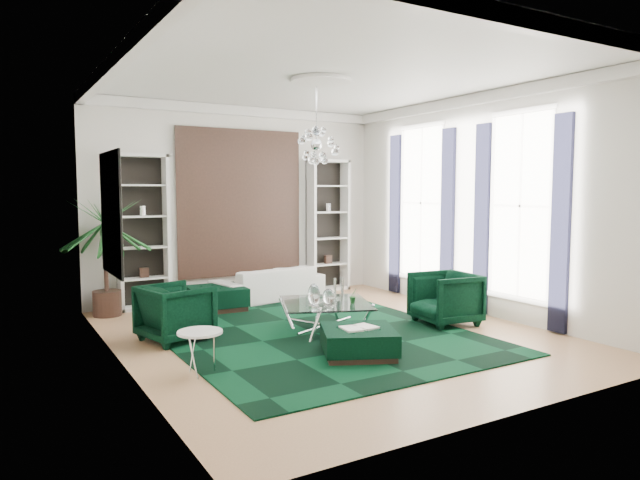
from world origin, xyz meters
TOP-DOWN VIEW (x-y plane):
  - floor at (0.00, 0.00)m, footprint 6.00×7.00m
  - ceiling at (0.00, 0.00)m, footprint 6.00×7.00m
  - wall_back at (0.00, 3.51)m, footprint 6.00×0.02m
  - wall_front at (0.00, -3.51)m, footprint 6.00×0.02m
  - wall_left at (-3.01, 0.00)m, footprint 0.02×7.00m
  - wall_right at (3.01, 0.00)m, footprint 0.02×7.00m
  - crown_molding at (0.00, 0.00)m, footprint 6.00×7.00m
  - ceiling_medallion at (0.00, 0.30)m, footprint 0.90×0.90m
  - tapestry at (0.00, 3.46)m, footprint 2.50×0.06m
  - shelving_left at (-1.95, 3.31)m, footprint 0.90×0.38m
  - shelving_right at (1.95, 3.31)m, footprint 0.90×0.38m
  - painting at (-2.97, 0.60)m, footprint 0.04×1.30m
  - window_near at (2.99, -0.90)m, footprint 0.03×1.10m
  - curtain_near_a at (2.96, -1.68)m, footprint 0.07×0.30m
  - curtain_near_b at (2.96, -0.12)m, footprint 0.07×0.30m
  - window_far at (2.99, 1.50)m, footprint 0.03×1.10m
  - curtain_far_a at (2.96, 0.72)m, footprint 0.07×0.30m
  - curtain_far_b at (2.96, 2.28)m, footprint 0.07×0.30m
  - rug at (-0.21, 0.10)m, footprint 4.20×5.00m
  - sofa at (0.34, 2.92)m, footprint 2.32×1.21m
  - armchair_left at (-2.10, 0.84)m, footprint 1.09×1.07m
  - armchair_right at (1.92, -0.36)m, footprint 1.03×1.00m
  - coffee_table at (0.03, 0.23)m, footprint 1.70×1.70m
  - ottoman_side at (-0.87, 2.52)m, footprint 1.00×1.00m
  - ottoman_front at (-0.29, -1.14)m, footprint 1.22×1.22m
  - book at (-0.29, -1.14)m, footprint 0.46×0.31m
  - side_table at (-2.29, -0.81)m, footprint 0.67×0.67m
  - palm at (-2.65, 3.04)m, footprint 1.72×1.72m
  - chandelier at (0.08, 0.58)m, footprint 0.79×0.79m
  - table_plant at (0.36, -0.05)m, footprint 0.14×0.13m

SIDE VIEW (x-z plane):
  - floor at x=0.00m, z-range -0.02..0.00m
  - rug at x=-0.21m, z-range 0.00..0.02m
  - ottoman_front at x=-0.29m, z-range 0.00..0.37m
  - ottoman_side at x=-0.87m, z-range 0.00..0.42m
  - coffee_table at x=0.03m, z-range 0.00..0.45m
  - side_table at x=-2.29m, z-range 0.00..0.51m
  - sofa at x=0.34m, z-range 0.00..0.65m
  - book at x=-0.29m, z-range 0.37..0.40m
  - armchair_left at x=-2.10m, z-range 0.00..0.81m
  - armchair_right at x=1.92m, z-range 0.00..0.84m
  - table_plant at x=0.36m, z-range 0.45..0.67m
  - palm at x=-2.65m, z-range 0.00..2.61m
  - shelving_left at x=-1.95m, z-range 0.00..2.80m
  - shelving_right at x=1.95m, z-range 0.00..2.80m
  - curtain_near_a at x=2.96m, z-range 0.02..3.27m
  - curtain_near_b at x=2.96m, z-range 0.02..3.27m
  - curtain_far_a at x=2.96m, z-range 0.02..3.27m
  - curtain_far_b at x=2.96m, z-range 0.02..3.27m
  - painting at x=-2.97m, z-range 1.05..2.65m
  - wall_back at x=0.00m, z-range 0.00..3.80m
  - wall_front at x=0.00m, z-range 0.00..3.80m
  - wall_left at x=-3.01m, z-range 0.00..3.80m
  - wall_right at x=3.01m, z-range 0.00..3.80m
  - tapestry at x=0.00m, z-range 0.50..3.30m
  - window_near at x=2.99m, z-range 0.45..3.35m
  - window_far at x=2.99m, z-range 0.45..3.35m
  - chandelier at x=0.08m, z-range 2.53..3.17m
  - crown_molding at x=0.00m, z-range 3.61..3.79m
  - ceiling_medallion at x=0.00m, z-range 3.75..3.79m
  - ceiling at x=0.00m, z-range 3.80..3.82m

